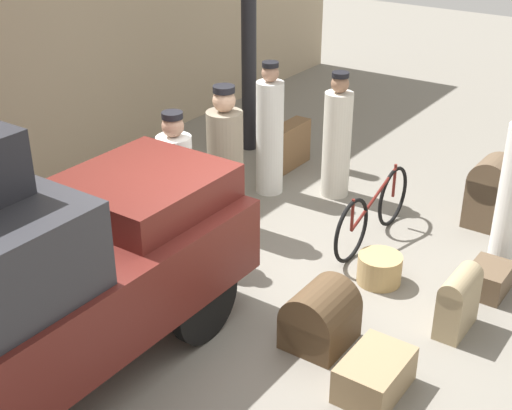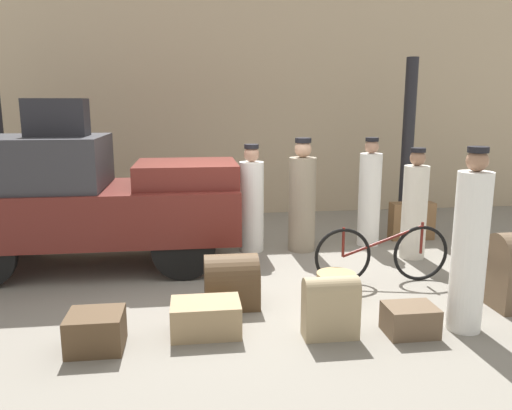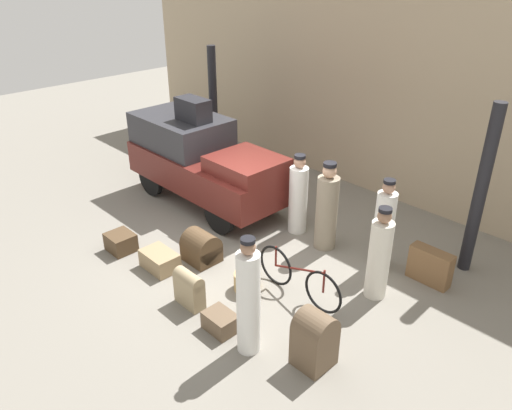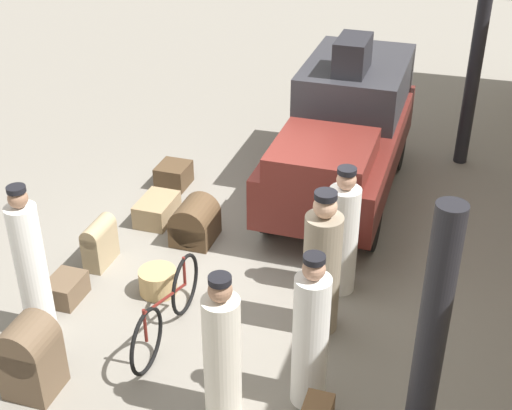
# 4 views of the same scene
# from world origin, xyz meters

# --- Properties ---
(ground_plane) EXTENTS (30.00, 30.00, 0.00)m
(ground_plane) POSITION_xyz_m (0.00, 0.00, 0.00)
(ground_plane) COLOR gray
(station_building_facade) EXTENTS (16.00, 0.15, 4.50)m
(station_building_facade) POSITION_xyz_m (0.00, 4.08, 2.25)
(station_building_facade) COLOR tan
(station_building_facade) RESTS_ON ground
(canopy_pillar_left) EXTENTS (0.22, 0.22, 3.07)m
(canopy_pillar_left) POSITION_xyz_m (-3.78, 2.49, 1.53)
(canopy_pillar_left) COLOR black
(canopy_pillar_left) RESTS_ON ground
(canopy_pillar_right) EXTENTS (0.22, 0.22, 3.07)m
(canopy_pillar_right) POSITION_xyz_m (3.28, 2.49, 1.53)
(canopy_pillar_right) COLOR black
(canopy_pillar_right) RESTS_ON ground
(truck) EXTENTS (3.97, 1.60, 1.84)m
(truck) POSITION_xyz_m (-2.16, 0.81, 1.02)
(truck) COLOR black
(truck) RESTS_ON ground
(bicycle) EXTENTS (1.77, 0.04, 0.78)m
(bicycle) POSITION_xyz_m (1.76, -0.33, 0.38)
(bicycle) COLOR black
(bicycle) RESTS_ON ground
(wicker_basket) EXTENTS (0.46, 0.46, 0.31)m
(wicker_basket) POSITION_xyz_m (1.02, -0.79, 0.16)
(wicker_basket) COLOR tan
(wicker_basket) RESTS_ON ground
(porter_carrying_trunk) EXTENTS (0.35, 0.35, 1.74)m
(porter_carrying_trunk) POSITION_xyz_m (2.19, 1.39, 0.80)
(porter_carrying_trunk) COLOR white
(porter_carrying_trunk) RESTS_ON ground
(porter_standing_middle) EXTENTS (0.42, 0.42, 1.76)m
(porter_standing_middle) POSITION_xyz_m (1.05, 1.23, 0.80)
(porter_standing_middle) COLOR gray
(porter_standing_middle) RESTS_ON ground
(conductor_in_dark_uniform) EXTENTS (0.34, 0.34, 1.86)m
(conductor_in_dark_uniform) POSITION_xyz_m (2.08, -1.75, 0.86)
(conductor_in_dark_uniform) COLOR white
(conductor_in_dark_uniform) RESTS_ON ground
(porter_with_bicycle) EXTENTS (0.38, 0.38, 1.66)m
(porter_with_bicycle) POSITION_xyz_m (0.27, 1.30, 0.76)
(porter_with_bicycle) COLOR white
(porter_with_bicycle) RESTS_ON ground
(porter_lifting_near_truck) EXTENTS (0.36, 0.36, 1.64)m
(porter_lifting_near_truck) POSITION_xyz_m (2.62, 0.64, 0.75)
(porter_lifting_near_truck) COLOR silver
(porter_lifting_near_truck) RESTS_ON ground
(trunk_wicker_pale) EXTENTS (0.51, 0.46, 0.35)m
(trunk_wicker_pale) POSITION_xyz_m (-1.56, -1.70, 0.18)
(trunk_wicker_pale) COLOR #4C3823
(trunk_wicker_pale) RESTS_ON ground
(trunk_barrel_dark) EXTENTS (0.61, 0.54, 0.59)m
(trunk_barrel_dark) POSITION_xyz_m (-0.21, -0.80, 0.26)
(trunk_barrel_dark) COLOR #4C3823
(trunk_barrel_dark) RESTS_ON ground
(trunk_umber_medium) EXTENTS (0.69, 0.46, 0.33)m
(trunk_umber_medium) POSITION_xyz_m (-0.53, -1.51, 0.17)
(trunk_umber_medium) COLOR #937A56
(trunk_umber_medium) RESTS_ON ground
(trunk_large_brown) EXTENTS (0.74, 0.25, 0.63)m
(trunk_large_brown) POSITION_xyz_m (3.05, 1.62, 0.32)
(trunk_large_brown) COLOR brown
(trunk_large_brown) RESTS_ON ground
(suitcase_tan_flat) EXTENTS (0.50, 0.38, 0.30)m
(suitcase_tan_flat) POSITION_xyz_m (1.49, -1.79, 0.15)
(suitcase_tan_flat) COLOR brown
(suitcase_tan_flat) RESTS_ON ground
(suitcase_small_leather) EXTENTS (0.54, 0.25, 0.62)m
(suitcase_small_leather) POSITION_xyz_m (0.68, -1.75, 0.33)
(suitcase_small_leather) COLOR #9E8966
(suitcase_small_leather) RESTS_ON ground
(suitcase_black_upright) EXTENTS (0.48, 0.50, 0.87)m
(suitcase_black_upright) POSITION_xyz_m (2.92, -1.30, 0.45)
(suitcase_black_upright) COLOR brown
(suitcase_black_upright) RESTS_ON ground
(trunk_on_truck_roof) EXTENTS (0.78, 0.44, 0.49)m
(trunk_on_truck_roof) POSITION_xyz_m (-2.39, 0.81, 2.08)
(trunk_on_truck_roof) COLOR #232328
(trunk_on_truck_roof) RESTS_ON truck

